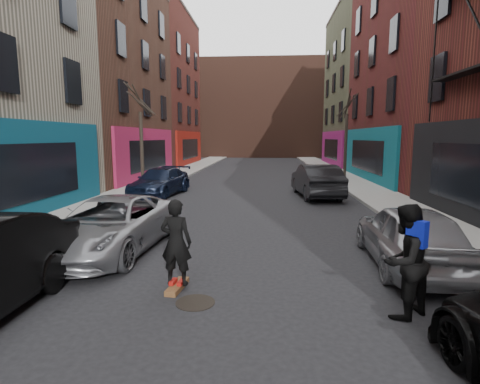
# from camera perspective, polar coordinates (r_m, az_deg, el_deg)

# --- Properties ---
(sidewalk_left) EXTENTS (2.50, 84.00, 0.13)m
(sidewalk_left) POSITION_cam_1_polar(r_m,az_deg,el_deg) (33.38, -8.05, 3.38)
(sidewalk_left) COLOR gray
(sidewalk_left) RESTS_ON ground
(sidewalk_right) EXTENTS (2.50, 84.00, 0.13)m
(sidewalk_right) POSITION_cam_1_polar(r_m,az_deg,el_deg) (33.09, 13.66, 3.19)
(sidewalk_right) COLOR gray
(sidewalk_right) RESTS_ON ground
(building_far) EXTENTS (40.00, 10.00, 14.00)m
(building_far) POSITION_cam_1_polar(r_m,az_deg,el_deg) (58.65, 3.44, 12.34)
(building_far) COLOR #47281E
(building_far) RESTS_ON ground
(tree_left_far) EXTENTS (2.00, 2.00, 6.50)m
(tree_left_far) POSITION_cam_1_polar(r_m,az_deg,el_deg) (21.66, -14.85, 9.32)
(tree_left_far) COLOR black
(tree_left_far) RESTS_ON sidewalk_left
(tree_right_far) EXTENTS (2.00, 2.00, 6.80)m
(tree_right_far) POSITION_cam_1_polar(r_m,az_deg,el_deg) (27.06, 15.91, 9.35)
(tree_right_far) COLOR black
(tree_right_far) RESTS_ON sidewalk_right
(parked_left_far) EXTENTS (2.66, 5.14, 1.38)m
(parked_left_far) POSITION_cam_1_polar(r_m,az_deg,el_deg) (10.17, -19.06, -4.72)
(parked_left_far) COLOR gray
(parked_left_far) RESTS_ON ground
(parked_left_end) EXTENTS (2.52, 4.91, 1.36)m
(parked_left_end) POSITION_cam_1_polar(r_m,az_deg,el_deg) (19.29, -12.09, 1.53)
(parked_left_end) COLOR black
(parked_left_end) RESTS_ON ground
(parked_right_far) EXTENTS (1.92, 4.34, 1.45)m
(parked_right_far) POSITION_cam_1_polar(r_m,az_deg,el_deg) (9.30, 24.40, -6.00)
(parked_right_far) COLOR #95989D
(parked_right_far) RESTS_ON ground
(parked_right_end) EXTENTS (2.19, 5.00, 1.60)m
(parked_right_end) POSITION_cam_1_polar(r_m,az_deg,el_deg) (18.76, 11.54, 1.72)
(parked_right_end) COLOR black
(parked_right_end) RESTS_ON ground
(skateboard) EXTENTS (0.31, 0.82, 0.10)m
(skateboard) POSITION_cam_1_polar(r_m,az_deg,el_deg) (7.56, -9.54, -13.99)
(skateboard) COLOR brown
(skateboard) RESTS_ON ground
(skateboarder) EXTENTS (0.65, 0.47, 1.67)m
(skateboarder) POSITION_cam_1_polar(r_m,az_deg,el_deg) (7.28, -9.71, -7.54)
(skateboarder) COLOR black
(skateboarder) RESTS_ON skateboard
(pedestrian) EXTENTS (1.15, 1.11, 1.87)m
(pedestrian) POSITION_cam_1_polar(r_m,az_deg,el_deg) (6.67, 23.80, -9.56)
(pedestrian) COLOR black
(pedestrian) RESTS_ON ground
(manhole) EXTENTS (0.92, 0.92, 0.01)m
(manhole) POSITION_cam_1_polar(r_m,az_deg,el_deg) (6.96, -6.82, -16.37)
(manhole) COLOR black
(manhole) RESTS_ON ground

